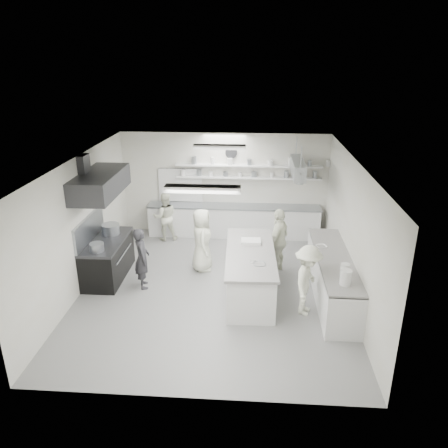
# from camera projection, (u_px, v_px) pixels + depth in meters

# --- Properties ---
(floor) EXTENTS (6.00, 7.00, 0.02)m
(floor) POSITION_uv_depth(u_px,v_px,m) (214.00, 288.00, 10.17)
(floor) COLOR gray
(floor) RESTS_ON ground
(ceiling) EXTENTS (6.00, 7.00, 0.02)m
(ceiling) POSITION_uv_depth(u_px,v_px,m) (213.00, 161.00, 9.08)
(ceiling) COLOR white
(ceiling) RESTS_ON wall_back
(wall_back) EXTENTS (6.00, 0.04, 3.00)m
(wall_back) POSITION_uv_depth(u_px,v_px,m) (224.00, 184.00, 12.88)
(wall_back) COLOR silver
(wall_back) RESTS_ON floor
(wall_front) EXTENTS (6.00, 0.04, 3.00)m
(wall_front) POSITION_uv_depth(u_px,v_px,m) (191.00, 317.00, 6.37)
(wall_front) COLOR silver
(wall_front) RESTS_ON floor
(wall_left) EXTENTS (0.04, 7.00, 3.00)m
(wall_left) POSITION_uv_depth(u_px,v_px,m) (80.00, 225.00, 9.82)
(wall_left) COLOR silver
(wall_left) RESTS_ON floor
(wall_right) EXTENTS (0.04, 7.00, 3.00)m
(wall_right) POSITION_uv_depth(u_px,v_px,m) (352.00, 232.00, 9.43)
(wall_right) COLOR silver
(wall_right) RESTS_ON floor
(stove) EXTENTS (0.80, 1.80, 0.90)m
(stove) POSITION_uv_depth(u_px,v_px,m) (108.00, 260.00, 10.55)
(stove) COLOR black
(stove) RESTS_ON floor
(exhaust_hood) EXTENTS (0.85, 2.00, 0.50)m
(exhaust_hood) POSITION_uv_depth(u_px,v_px,m) (100.00, 184.00, 9.86)
(exhaust_hood) COLOR #303135
(exhaust_hood) RESTS_ON wall_left
(back_counter) EXTENTS (5.00, 0.60, 0.92)m
(back_counter) POSITION_uv_depth(u_px,v_px,m) (234.00, 221.00, 12.96)
(back_counter) COLOR white
(back_counter) RESTS_ON floor
(shelf_lower) EXTENTS (4.20, 0.26, 0.04)m
(shelf_lower) POSITION_uv_depth(u_px,v_px,m) (248.00, 177.00, 12.62)
(shelf_lower) COLOR white
(shelf_lower) RESTS_ON wall_back
(shelf_upper) EXTENTS (4.20, 0.26, 0.04)m
(shelf_upper) POSITION_uv_depth(u_px,v_px,m) (248.00, 166.00, 12.49)
(shelf_upper) COLOR white
(shelf_upper) RESTS_ON wall_back
(pass_through_window) EXTENTS (1.30, 0.04, 1.00)m
(pass_through_window) POSITION_uv_depth(u_px,v_px,m) (181.00, 185.00, 12.96)
(pass_through_window) COLOR black
(pass_through_window) RESTS_ON wall_back
(wall_clock) EXTENTS (0.32, 0.05, 0.32)m
(wall_clock) POSITION_uv_depth(u_px,v_px,m) (231.00, 153.00, 12.48)
(wall_clock) COLOR white
(wall_clock) RESTS_ON wall_back
(right_counter) EXTENTS (0.74, 3.30, 0.94)m
(right_counter) POSITION_uv_depth(u_px,v_px,m) (332.00, 278.00, 9.64)
(right_counter) COLOR white
(right_counter) RESTS_ON floor
(pot_rack) EXTENTS (0.30, 1.60, 0.40)m
(pot_rack) POSITION_uv_depth(u_px,v_px,m) (298.00, 168.00, 11.43)
(pot_rack) COLOR #9499A2
(pot_rack) RESTS_ON ceiling
(light_fixture_front) EXTENTS (1.30, 0.25, 0.10)m
(light_fixture_front) POSITION_uv_depth(u_px,v_px,m) (203.00, 189.00, 7.43)
(light_fixture_front) COLOR white
(light_fixture_front) RESTS_ON ceiling
(light_fixture_rear) EXTENTS (1.30, 0.25, 0.10)m
(light_fixture_rear) POSITION_uv_depth(u_px,v_px,m) (220.00, 147.00, 10.77)
(light_fixture_rear) COLOR white
(light_fixture_rear) RESTS_ON ceiling
(prep_island) EXTENTS (1.07, 2.67, 0.97)m
(prep_island) POSITION_uv_depth(u_px,v_px,m) (250.00, 273.00, 9.81)
(prep_island) COLOR white
(prep_island) RESTS_ON floor
(stove_pot) EXTENTS (0.44, 0.44, 0.30)m
(stove_pot) POSITION_uv_depth(u_px,v_px,m) (111.00, 230.00, 10.70)
(stove_pot) COLOR #9499A2
(stove_pot) RESTS_ON stove
(cook_stove) EXTENTS (0.50, 0.61, 1.45)m
(cook_stove) POSITION_uv_depth(u_px,v_px,m) (142.00, 258.00, 9.99)
(cook_stove) COLOR #2D2D32
(cook_stove) RESTS_ON floor
(cook_back) EXTENTS (0.81, 0.70, 1.41)m
(cook_back) POSITION_uv_depth(u_px,v_px,m) (165.00, 217.00, 12.59)
(cook_back) COLOR white
(cook_back) RESTS_ON floor
(cook_island_left) EXTENTS (0.64, 0.86, 1.60)m
(cook_island_left) POSITION_uv_depth(u_px,v_px,m) (202.00, 240.00, 10.78)
(cook_island_left) COLOR white
(cook_island_left) RESTS_ON floor
(cook_island_right) EXTENTS (0.76, 1.04, 1.63)m
(cook_island_right) POSITION_uv_depth(u_px,v_px,m) (279.00, 241.00, 10.70)
(cook_island_right) COLOR white
(cook_island_right) RESTS_ON floor
(cook_right) EXTENTS (0.84, 1.11, 1.52)m
(cook_right) POSITION_uv_depth(u_px,v_px,m) (307.00, 280.00, 8.94)
(cook_right) COLOR white
(cook_right) RESTS_ON floor
(bowl_island_a) EXTENTS (0.26, 0.26, 0.06)m
(bowl_island_a) POSITION_uv_depth(u_px,v_px,m) (259.00, 265.00, 9.06)
(bowl_island_a) COLOR #9499A2
(bowl_island_a) RESTS_ON prep_island
(bowl_island_b) EXTENTS (0.22, 0.22, 0.06)m
(bowl_island_b) POSITION_uv_depth(u_px,v_px,m) (253.00, 263.00, 9.13)
(bowl_island_b) COLOR white
(bowl_island_b) RESTS_ON prep_island
(bowl_right) EXTENTS (0.29, 0.29, 0.06)m
(bowl_right) POSITION_uv_depth(u_px,v_px,m) (321.00, 247.00, 9.99)
(bowl_right) COLOR white
(bowl_right) RESTS_ON right_counter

